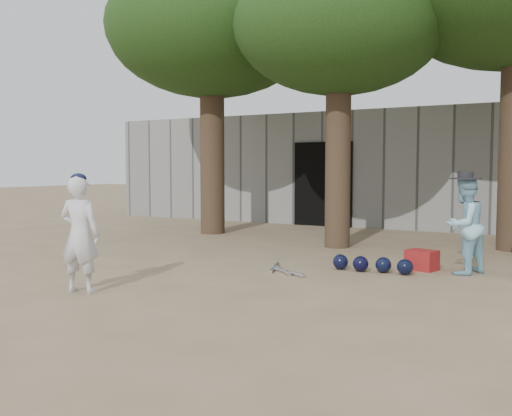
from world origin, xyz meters
The scene contains 8 objects.
ground centered at (0.00, 0.00, 0.00)m, with size 70.00×70.00×0.00m, color #937C5E.
boy_player centered at (-0.68, -1.11, 0.71)m, with size 0.52×0.34×1.42m, color silver.
spectator_blue centered at (3.20, 2.45, 0.70)m, with size 0.68×0.53×1.40m, color #98D5EB.
red_bag centered at (2.61, 2.48, 0.15)m, with size 0.42×0.32×0.30m, color #A72616.
back_building centered at (0.00, 10.33, 1.50)m, with size 16.00×5.24×3.00m.
helmet_row centered at (2.01, 1.94, 0.12)m, with size 1.19×0.30×0.23m.
bat_pile centered at (0.84, 1.33, 0.03)m, with size 0.83×0.78×0.06m.
tree_row centered at (0.74, 5.02, 4.69)m, with size 11.40×5.80×6.69m.
Camera 1 is at (4.56, -6.07, 1.52)m, focal length 40.00 mm.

